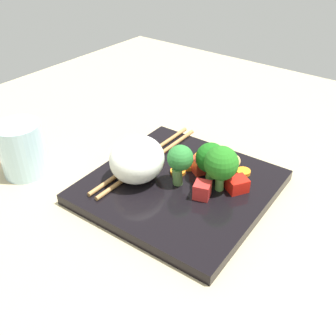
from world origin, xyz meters
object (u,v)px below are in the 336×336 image
rice_mound (137,159)px  drinking_glass (22,149)px  carrot_slice_0 (178,171)px  square_plate (180,187)px  chopstick_pair (147,159)px  broccoli_floret_2 (221,164)px

rice_mound → drinking_glass: size_ratio=0.98×
carrot_slice_0 → drinking_glass: (19.50, 11.90, 2.24)cm
square_plate → carrot_slice_0: bearing=-47.2°
carrot_slice_0 → chopstick_pair: (5.51, 0.41, 0.09)cm
rice_mound → drinking_glass: bearing=24.8°
broccoli_floret_2 → drinking_glass: 28.92cm
carrot_slice_0 → chopstick_pair: size_ratio=0.10×
drinking_glass → rice_mound: bearing=-155.2°
square_plate → drinking_glass: (21.11, 10.16, 3.23)cm
rice_mound → drinking_glass: 17.51cm
broccoli_floret_2 → square_plate: bearing=23.7°
drinking_glass → broccoli_floret_2: bearing=-154.7°
square_plate → carrot_slice_0: (1.61, -1.74, 0.99)cm
drinking_glass → carrot_slice_0: bearing=-148.6°
carrot_slice_0 → chopstick_pair: chopstick_pair is taller
rice_mound → broccoli_floret_2: bearing=-153.9°
broccoli_floret_2 → carrot_slice_0: size_ratio=2.88×
rice_mound → broccoli_floret_2: same height
chopstick_pair → drinking_glass: size_ratio=2.80×
square_plate → drinking_glass: bearing=25.7°
square_plate → drinking_glass: drinking_glass is taller
rice_mound → drinking_glass: same height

